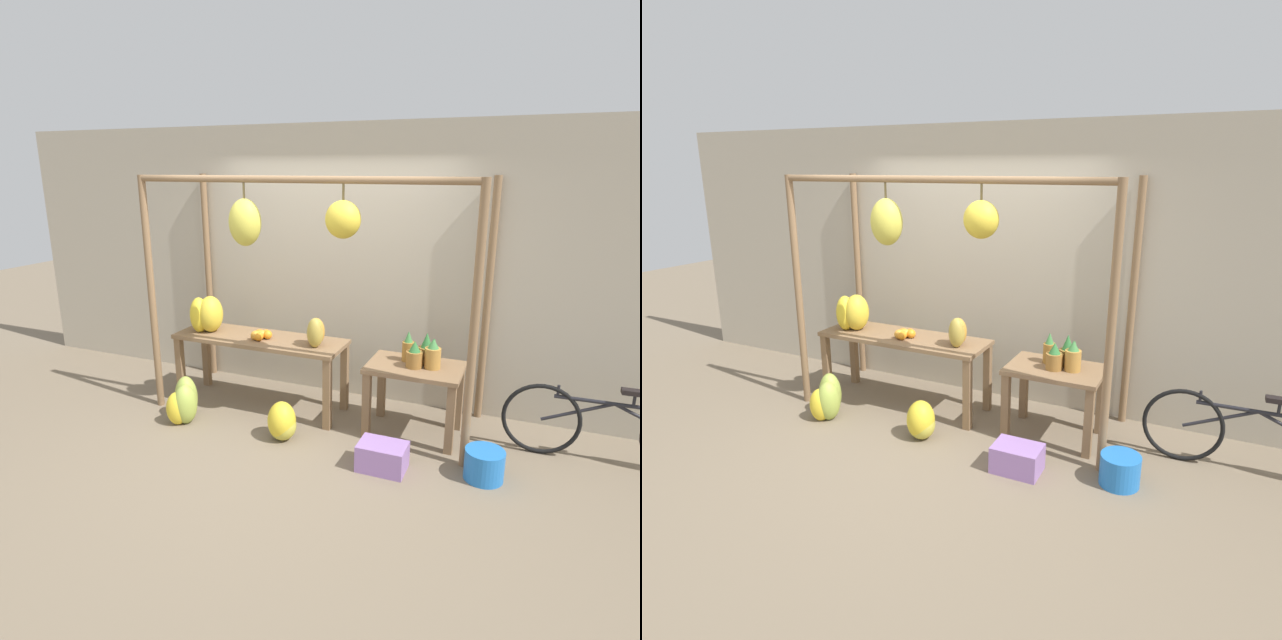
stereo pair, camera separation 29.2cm
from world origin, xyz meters
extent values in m
plane|color=#756651|center=(0.00, 0.00, 0.00)|extent=(20.00, 20.00, 0.00)
cube|color=#B2A893|center=(0.00, 1.40, 1.40)|extent=(8.00, 0.08, 2.80)
cylinder|color=brown|center=(-1.54, 0.32, 1.15)|extent=(0.07, 0.07, 2.31)
cylinder|color=brown|center=(1.54, 0.32, 1.15)|extent=(0.07, 0.07, 2.31)
cylinder|color=brown|center=(-1.54, 1.31, 1.15)|extent=(0.07, 0.07, 2.31)
cylinder|color=brown|center=(1.54, 1.31, 1.15)|extent=(0.07, 0.07, 2.31)
cylinder|color=brown|center=(0.00, 0.32, 2.28)|extent=(3.07, 0.06, 0.06)
cylinder|color=brown|center=(-0.45, 0.32, 2.18)|extent=(0.02, 0.02, 0.13)
ellipsoid|color=gold|center=(-0.45, 0.32, 1.91)|extent=(0.29, 0.26, 0.41)
cylinder|color=brown|center=(0.45, 0.32, 2.19)|extent=(0.02, 0.02, 0.12)
ellipsoid|color=gold|center=(0.45, 0.32, 1.97)|extent=(0.29, 0.26, 0.31)
cube|color=brown|center=(-0.56, 0.72, 0.72)|extent=(1.74, 0.57, 0.04)
cube|color=brown|center=(-1.39, 0.49, 0.35)|extent=(0.07, 0.07, 0.70)
cube|color=brown|center=(0.26, 0.49, 0.35)|extent=(0.07, 0.07, 0.70)
cube|color=brown|center=(-1.39, 0.96, 0.35)|extent=(0.07, 0.07, 0.70)
cube|color=brown|center=(0.26, 0.96, 0.35)|extent=(0.07, 0.07, 0.70)
cube|color=brown|center=(1.02, 0.71, 0.65)|extent=(0.84, 0.58, 0.04)
cube|color=brown|center=(0.64, 0.47, 0.31)|extent=(0.07, 0.07, 0.63)
cube|color=brown|center=(1.39, 0.47, 0.31)|extent=(0.07, 0.07, 0.63)
cube|color=brown|center=(0.64, 0.96, 0.31)|extent=(0.07, 0.07, 0.63)
cube|color=brown|center=(1.39, 0.96, 0.31)|extent=(0.07, 0.07, 0.63)
ellipsoid|color=gold|center=(-1.12, 0.70, 0.92)|extent=(0.25, 0.28, 0.38)
ellipsoid|color=gold|center=(-1.18, 0.79, 0.90)|extent=(0.27, 0.27, 0.32)
ellipsoid|color=yellow|center=(-1.22, 0.64, 0.92)|extent=(0.22, 0.24, 0.36)
sphere|color=orange|center=(-0.56, 0.62, 0.78)|extent=(0.09, 0.09, 0.09)
sphere|color=orange|center=(-0.52, 0.69, 0.78)|extent=(0.09, 0.09, 0.09)
sphere|color=orange|center=(-0.52, 0.66, 0.77)|extent=(0.08, 0.08, 0.08)
sphere|color=orange|center=(-0.56, 0.71, 0.78)|extent=(0.08, 0.08, 0.08)
sphere|color=orange|center=(-0.55, 0.62, 0.77)|extent=(0.07, 0.07, 0.07)
sphere|color=orange|center=(-0.56, 0.66, 0.78)|extent=(0.08, 0.08, 0.08)
sphere|color=orange|center=(-0.50, 0.74, 0.78)|extent=(0.08, 0.08, 0.08)
sphere|color=orange|center=(-0.52, 0.61, 0.78)|extent=(0.08, 0.08, 0.08)
sphere|color=orange|center=(-0.55, 0.68, 0.78)|extent=(0.09, 0.09, 0.09)
sphere|color=orange|center=(-0.46, 0.70, 0.78)|extent=(0.09, 0.09, 0.09)
cylinder|color=#A3702D|center=(0.92, 0.81, 0.76)|extent=(0.11, 0.11, 0.18)
cone|color=#428442|center=(0.92, 0.81, 0.90)|extent=(0.08, 0.08, 0.10)
cylinder|color=#A3702D|center=(1.17, 0.72, 0.74)|extent=(0.11, 0.11, 0.14)
cone|color=#428442|center=(1.17, 0.72, 0.87)|extent=(0.08, 0.08, 0.13)
cylinder|color=olive|center=(1.09, 0.81, 0.74)|extent=(0.15, 0.15, 0.15)
cone|color=#337538|center=(1.09, 0.81, 0.88)|extent=(0.10, 0.10, 0.14)
cylinder|color=#B27F38|center=(1.17, 0.71, 0.76)|extent=(0.14, 0.14, 0.19)
cone|color=#428442|center=(1.17, 0.71, 0.90)|extent=(0.10, 0.10, 0.09)
cylinder|color=olive|center=(1.01, 0.67, 0.74)|extent=(0.15, 0.15, 0.15)
cone|color=#337538|center=(1.01, 0.67, 0.86)|extent=(0.10, 0.10, 0.10)
ellipsoid|color=#9EB247|center=(-1.04, 0.08, 0.20)|extent=(0.26, 0.27, 0.39)
ellipsoid|color=#9EB247|center=(-1.11, 0.19, 0.21)|extent=(0.32, 0.33, 0.43)
ellipsoid|color=yellow|center=(-1.10, 0.03, 0.16)|extent=(0.28, 0.27, 0.33)
ellipsoid|color=gold|center=(-0.04, 0.15, 0.14)|extent=(0.37, 0.37, 0.28)
ellipsoid|color=yellow|center=(-0.05, 0.15, 0.18)|extent=(0.36, 0.37, 0.36)
cube|color=#9970B7|center=(0.93, 0.01, 0.11)|extent=(0.39, 0.28, 0.23)
cylinder|color=blue|center=(1.71, 0.18, 0.12)|extent=(0.31, 0.31, 0.25)
torus|color=black|center=(2.10, 0.77, 0.32)|extent=(0.64, 0.05, 0.64)
cylinder|color=black|center=(2.62, 0.79, 0.55)|extent=(0.90, 0.06, 0.03)
cylinder|color=black|center=(2.36, 0.78, 0.43)|extent=(0.54, 0.04, 0.25)
cylinder|color=black|center=(2.76, 0.79, 0.60)|extent=(0.02, 0.02, 0.10)
cube|color=black|center=(2.76, 0.79, 0.67)|extent=(0.20, 0.09, 0.04)
cylinder|color=black|center=(2.20, 0.77, 0.60)|extent=(0.02, 0.02, 0.10)
ellipsoid|color=#B2993D|center=(0.07, 0.64, 0.88)|extent=(0.17, 0.15, 0.29)
ellipsoid|color=#B2993D|center=(0.06, 0.66, 0.86)|extent=(0.23, 0.22, 0.25)
ellipsoid|color=gold|center=(0.05, 0.72, 0.87)|extent=(0.18, 0.16, 0.27)
camera|label=1|loc=(1.95, -3.75, 2.37)|focal=30.00mm
camera|label=2|loc=(2.21, -3.63, 2.37)|focal=30.00mm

